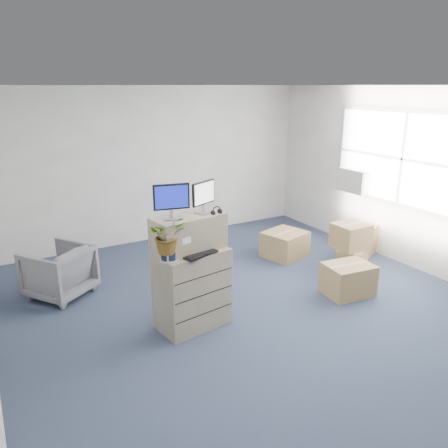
{
  "coord_description": "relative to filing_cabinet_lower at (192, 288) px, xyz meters",
  "views": [
    {
      "loc": [
        -2.88,
        -3.99,
        2.8
      ],
      "look_at": [
        -0.35,
        0.4,
        1.18
      ],
      "focal_mm": 35.0,
      "sensor_mm": 36.0,
      "label": 1
    }
  ],
  "objects": [
    {
      "name": "external_drive",
      "position": [
        0.34,
        0.15,
        0.51
      ],
      "size": [
        0.22,
        0.2,
        0.06
      ],
      "primitive_type": "cube",
      "rotation": [
        0.0,
        0.0,
        0.4
      ],
      "color": "black",
      "rests_on": "filing_cabinet_lower"
    },
    {
      "name": "filing_cabinet_lower",
      "position": [
        0.0,
        0.0,
        0.0
      ],
      "size": [
        0.89,
        0.62,
        0.97
      ],
      "primitive_type": "cube",
      "rotation": [
        0.0,
        0.0,
        0.14
      ],
      "color": "gray",
      "rests_on": "ground"
    },
    {
      "name": "office_chair",
      "position": [
        -1.25,
        1.63,
        -0.09
      ],
      "size": [
        1.03,
        1.01,
        0.78
      ],
      "primitive_type": "imported",
      "rotation": [
        0.0,
        0.0,
        3.75
      ],
      "color": "slate",
      "rests_on": "ground"
    },
    {
      "name": "wall_back",
      "position": [
        0.85,
        3.22,
        0.92
      ],
      "size": [
        6.0,
        0.02,
        2.8
      ],
      "primitive_type": "cube",
      "color": "#B9B6B0",
      "rests_on": "ground"
    },
    {
      "name": "keyboard",
      "position": [
        0.02,
        -0.17,
        0.5
      ],
      "size": [
        0.46,
        0.3,
        0.02
      ],
      "primitive_type": "cube",
      "rotation": [
        0.0,
        0.0,
        0.32
      ],
      "color": "black",
      "rests_on": "filing_cabinet_lower"
    },
    {
      "name": "monitor_left",
      "position": [
        -0.22,
        0.01,
        1.12
      ],
      "size": [
        0.4,
        0.2,
        0.4
      ],
      "rotation": [
        0.0,
        0.0,
        -0.22
      ],
      "color": "#99999E",
      "rests_on": "filing_cabinet_upper"
    },
    {
      "name": "mouse",
      "position": [
        0.38,
        -0.06,
        0.5
      ],
      "size": [
        0.09,
        0.06,
        0.03
      ],
      "primitive_type": "ellipsoid",
      "rotation": [
        0.0,
        0.0,
        -0.07
      ],
      "color": "silver",
      "rests_on": "filing_cabinet_lower"
    },
    {
      "name": "ground",
      "position": [
        0.85,
        -0.29,
        -0.48
      ],
      "size": [
        7.0,
        7.0,
        0.0
      ],
      "primitive_type": "plane",
      "color": "#2A344C",
      "rests_on": "ground"
    },
    {
      "name": "monitor_right",
      "position": [
        0.2,
        0.06,
        1.11
      ],
      "size": [
        0.36,
        0.21,
        0.37
      ],
      "rotation": [
        0.0,
        0.0,
        0.42
      ],
      "color": "#99999E",
      "rests_on": "filing_cabinet_upper"
    },
    {
      "name": "potted_plant",
      "position": [
        -0.34,
        -0.14,
        0.72
      ],
      "size": [
        0.49,
        0.52,
        0.42
      ],
      "rotation": [
        0.0,
        0.0,
        0.14
      ],
      "color": "#A2BE99",
      "rests_on": "filing_cabinet_lower"
    },
    {
      "name": "window",
      "position": [
        3.8,
        0.21,
        1.22
      ],
      "size": [
        0.07,
        2.72,
        1.52
      ],
      "color": "gray",
      "rests_on": "wall_right"
    },
    {
      "name": "filing_cabinet_upper",
      "position": [
        -0.01,
        0.05,
        0.69
      ],
      "size": [
        0.88,
        0.53,
        0.42
      ],
      "primitive_type": "cube",
      "rotation": [
        0.0,
        0.0,
        0.14
      ],
      "color": "gray",
      "rests_on": "filing_cabinet_lower"
    },
    {
      "name": "cardboard_boxes",
      "position": [
        2.75,
        0.5,
        -0.22
      ],
      "size": [
        1.97,
        2.23,
        0.74
      ],
      "color": "#9B794B",
      "rests_on": "ground"
    },
    {
      "name": "tissue_box",
      "position": [
        0.33,
        0.12,
        0.58
      ],
      "size": [
        0.23,
        0.14,
        0.08
      ],
      "primitive_type": "cube",
      "rotation": [
        0.0,
        0.0,
        0.17
      ],
      "color": "#4093DB",
      "rests_on": "external_drive"
    },
    {
      "name": "phone_dock",
      "position": [
        -0.05,
        0.03,
        0.53
      ],
      "size": [
        0.06,
        0.05,
        0.12
      ],
      "rotation": [
        0.0,
        0.0,
        0.14
      ],
      "color": "silver",
      "rests_on": "filing_cabinet_lower"
    },
    {
      "name": "ac_unit",
      "position": [
        3.72,
        1.11,
        0.72
      ],
      "size": [
        0.24,
        0.6,
        0.4
      ],
      "primitive_type": "cube",
      "color": "silver",
      "rests_on": "wall_right"
    },
    {
      "name": "water_bottle",
      "position": [
        0.05,
        0.07,
        0.6
      ],
      "size": [
        0.06,
        0.06,
        0.23
      ],
      "primitive_type": "cylinder",
      "color": "#9CA0A4",
      "rests_on": "filing_cabinet_lower"
    },
    {
      "name": "headphones",
      "position": [
        0.31,
        -0.05,
        0.93
      ],
      "size": [
        0.12,
        0.03,
        0.12
      ],
      "primitive_type": "torus",
      "rotation": [
        1.57,
        0.0,
        0.14
      ],
      "color": "black",
      "rests_on": "filing_cabinet_upper"
    },
    {
      "name": "wall_right",
      "position": [
        3.86,
        -0.29,
        0.92
      ],
      "size": [
        0.02,
        7.0,
        2.8
      ],
      "primitive_type": "cube",
      "color": "#B9B6B0",
      "rests_on": "ground"
    }
  ]
}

